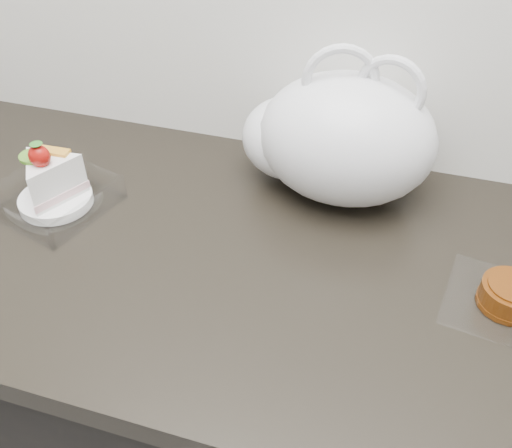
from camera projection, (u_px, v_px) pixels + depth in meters
counter at (259, 414)px, 1.17m from camera, size 2.04×0.64×0.90m
cake_tray at (53, 189)px, 0.95m from camera, size 0.21×0.21×0.13m
mooncake_wrap at (510, 297)px, 0.79m from camera, size 0.19×0.18×0.04m
plastic_bag at (335, 138)px, 0.94m from camera, size 0.34×0.24×0.27m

